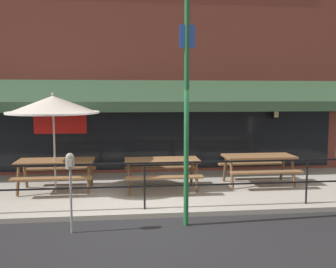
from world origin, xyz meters
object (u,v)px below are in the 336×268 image
picnic_table_left (56,166)px  patio_umbrella_left (53,105)px  street_sign_pole (187,93)px  picnic_table_right (259,161)px  picnic_table_centre (162,166)px  parking_meter_near (70,169)px

picnic_table_left → patio_umbrella_left: patio_umbrella_left is taller
patio_umbrella_left → street_sign_pole: (2.78, -2.33, 0.27)m
picnic_table_right → patio_umbrella_left: bearing=-177.4°
picnic_table_left → picnic_table_right: bearing=1.4°
patio_umbrella_left → street_sign_pole: 3.64m
picnic_table_centre → patio_umbrella_left: size_ratio=0.76×
picnic_table_right → parking_meter_near: parking_meter_near is taller
picnic_table_left → street_sign_pole: size_ratio=0.38×
parking_meter_near → picnic_table_centre: bearing=52.9°
picnic_table_centre → street_sign_pole: size_ratio=0.38×
picnic_table_left → street_sign_pole: (2.78, -2.44, 1.74)m
patio_umbrella_left → parking_meter_near: patio_umbrella_left is taller
patio_umbrella_left → street_sign_pole: bearing=-40.0°
picnic_table_left → patio_umbrella_left: 1.48m
picnic_table_left → parking_meter_near: parking_meter_near is taller
patio_umbrella_left → parking_meter_near: size_ratio=1.67×
picnic_table_centre → picnic_table_right: size_ratio=1.00×
picnic_table_centre → patio_umbrella_left: (-2.55, 0.07, 1.47)m
picnic_table_right → patio_umbrella_left: size_ratio=0.76×
picnic_table_centre → patio_umbrella_left: patio_umbrella_left is taller
patio_umbrella_left → parking_meter_near: (0.72, -2.48, -1.03)m
picnic_table_left → street_sign_pole: street_sign_pole is taller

